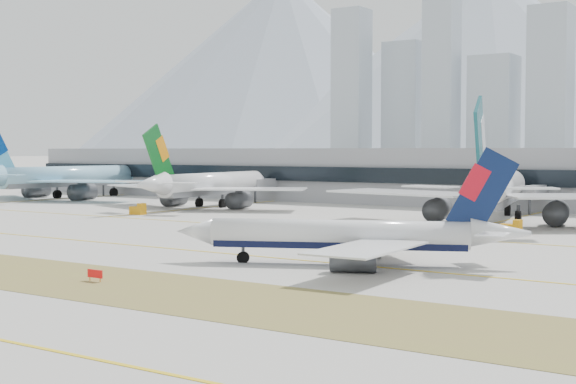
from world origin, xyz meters
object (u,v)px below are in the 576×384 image
Objects in this scene: widebody_cathay at (496,191)px; widebody_eva at (208,186)px; taxiing_airliner at (352,236)px; terminal at (451,176)px; widebody_korean at (62,178)px.

widebody_eva is at bearing 75.50° from widebody_cathay.
terminal reaches higher than taxiing_airliner.
taxiing_airliner is 156.92m from widebody_korean.
taxiing_airliner is at bearing 171.35° from widebody_cathay.
widebody_eva is at bearing -65.41° from taxiing_airliner.
widebody_korean is (-138.51, 73.71, 2.49)m from taxiing_airliner.
widebody_cathay reaches higher than widebody_korean.
taxiing_airliner is at bearing -136.12° from widebody_eva.
terminal is (103.81, 46.15, 1.38)m from widebody_korean.
taxiing_airliner is 0.15× the size of terminal.
widebody_eva is 0.88× the size of widebody_cathay.
taxiing_airliner is 124.84m from terminal.
widebody_korean reaches higher than taxiing_airliner.
widebody_korean is at bearing -156.03° from terminal.
widebody_eva reaches higher than terminal.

